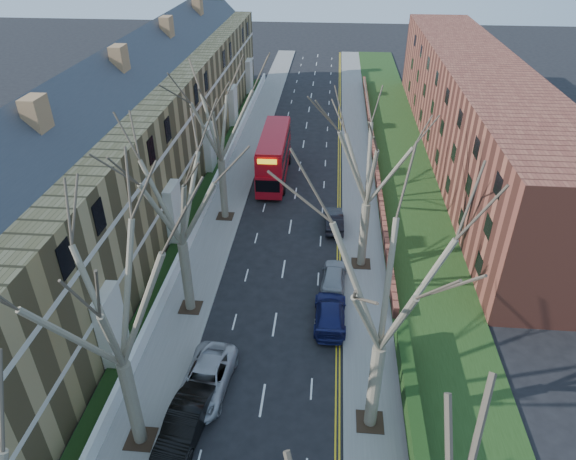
# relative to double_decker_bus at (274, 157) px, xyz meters

# --- Properties ---
(pavement_left) EXTENTS (3.00, 102.00, 0.12)m
(pavement_left) POSITION_rel_double_decker_bus_xyz_m (-3.65, 2.83, -2.13)
(pavement_left) COLOR slate
(pavement_left) RESTS_ON ground
(pavement_right) EXTENTS (3.00, 102.00, 0.12)m
(pavement_right) POSITION_rel_double_decker_bus_xyz_m (8.35, 2.83, -2.13)
(pavement_right) COLOR slate
(pavement_right) RESTS_ON ground
(terrace_left) EXTENTS (9.70, 78.00, 13.60)m
(terrace_left) POSITION_rel_double_decker_bus_xyz_m (-11.30, -5.17, 3.34)
(terrace_left) COLOR olive
(terrace_left) RESTS_ON ground
(flats_right) EXTENTS (13.97, 54.00, 10.00)m
(flats_right) POSITION_rel_double_decker_bus_xyz_m (19.81, 6.83, 2.79)
(flats_right) COLOR brown
(flats_right) RESTS_ON ground
(front_wall_left) EXTENTS (0.30, 78.00, 1.00)m
(front_wall_left) POSITION_rel_double_decker_bus_xyz_m (-5.30, -5.17, -1.57)
(front_wall_left) COLOR white
(front_wall_left) RESTS_ON ground
(grass_verge_right) EXTENTS (6.00, 102.00, 0.06)m
(grass_verge_right) POSITION_rel_double_decker_bus_xyz_m (12.85, 2.83, -2.04)
(grass_verge_right) COLOR #1E3714
(grass_verge_right) RESTS_ON ground
(tree_left_mid) EXTENTS (10.50, 10.50, 14.71)m
(tree_left_mid) POSITION_rel_double_decker_bus_xyz_m (-3.35, -30.17, 7.36)
(tree_left_mid) COLOR #6A5D4B
(tree_left_mid) RESTS_ON ground
(tree_left_far) EXTENTS (10.15, 10.15, 14.22)m
(tree_left_far) POSITION_rel_double_decker_bus_xyz_m (-3.35, -20.17, 7.05)
(tree_left_far) COLOR #6A5D4B
(tree_left_far) RESTS_ON ground
(tree_left_dist) EXTENTS (10.50, 10.50, 14.71)m
(tree_left_dist) POSITION_rel_double_decker_bus_xyz_m (-3.35, -8.17, 7.36)
(tree_left_dist) COLOR #6A5D4B
(tree_left_dist) RESTS_ON ground
(tree_right_mid) EXTENTS (10.50, 10.50, 14.71)m
(tree_right_mid) POSITION_rel_double_decker_bus_xyz_m (8.05, -28.17, 7.36)
(tree_right_mid) COLOR #6A5D4B
(tree_right_mid) RESTS_ON ground
(tree_right_far) EXTENTS (10.15, 10.15, 14.22)m
(tree_right_far) POSITION_rel_double_decker_bus_xyz_m (8.05, -14.17, 7.05)
(tree_right_far) COLOR #6A5D4B
(tree_right_far) RESTS_ON ground
(double_decker_bus) EXTENTS (2.80, 10.68, 4.47)m
(double_decker_bus) POSITION_rel_double_decker_bus_xyz_m (0.00, 0.00, 0.00)
(double_decker_bus) COLOR #A90C17
(double_decker_bus) RESTS_ON ground
(car_left_mid) EXTENTS (2.31, 5.01, 1.59)m
(car_left_mid) POSITION_rel_double_decker_bus_xyz_m (-1.21, -29.60, -1.40)
(car_left_mid) COLOR black
(car_left_mid) RESTS_ON ground
(car_left_far) EXTENTS (2.92, 5.54, 1.49)m
(car_left_far) POSITION_rel_double_decker_bus_xyz_m (-0.80, -26.67, -1.45)
(car_left_far) COLOR #AEAEB4
(car_left_far) RESTS_ON ground
(car_right_near) EXTENTS (2.03, 4.94, 1.43)m
(car_right_near) POSITION_rel_double_decker_bus_xyz_m (5.85, -20.58, -1.48)
(car_right_near) COLOR #171B51
(car_right_near) RESTS_ON ground
(car_right_mid) EXTENTS (1.97, 4.30, 1.43)m
(car_right_mid) POSITION_rel_double_decker_bus_xyz_m (6.05, -16.69, -1.48)
(car_right_mid) COLOR #919399
(car_right_mid) RESTS_ON ground
(car_right_far) EXTENTS (1.67, 4.28, 1.39)m
(car_right_far) POSITION_rel_double_decker_bus_xyz_m (5.96, -8.92, -1.50)
(car_right_far) COLOR black
(car_right_far) RESTS_ON ground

